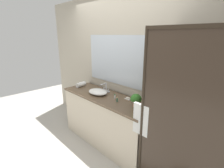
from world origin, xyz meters
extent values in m
plane|color=#B7B2A8|center=(0.00, 0.00, 0.00)|extent=(8.00, 8.00, 0.00)
cube|color=#B2A893|center=(0.00, 0.34, 1.30)|extent=(4.40, 0.05, 2.60)
cube|color=#B2A893|center=(0.00, 0.32, 0.96)|extent=(1.80, 0.01, 0.11)
cube|color=silver|center=(0.00, 0.31, 1.48)|extent=(1.55, 0.01, 0.85)
cube|color=beige|center=(0.00, 0.01, 0.43)|extent=(1.80, 0.56, 0.87)
cube|color=brown|center=(0.00, 0.00, 0.89)|extent=(1.80, 0.58, 0.03)
cylinder|color=#2D2319|center=(0.95, -0.27, 1.00)|extent=(0.04, 0.04, 2.00)
cube|color=#2D2319|center=(1.45, -0.27, 1.98)|extent=(1.00, 0.04, 0.04)
cube|color=#382B21|center=(1.45, -0.27, 1.00)|extent=(0.96, 0.01, 1.96)
cube|color=#382B21|center=(0.95, 0.02, 1.00)|extent=(0.01, 0.57, 1.96)
cylinder|color=#2D2319|center=(0.93, -0.26, 1.10)|extent=(0.32, 0.02, 0.02)
cube|color=white|center=(0.93, -0.26, 0.92)|extent=(0.22, 0.04, 0.40)
ellipsoid|color=white|center=(-0.18, -0.02, 0.94)|extent=(0.38, 0.28, 0.08)
cube|color=silver|center=(-0.18, 0.17, 0.91)|extent=(0.17, 0.04, 0.02)
cylinder|color=silver|center=(-0.18, 0.17, 0.99)|extent=(0.02, 0.02, 0.14)
cylinder|color=silver|center=(-0.18, 0.11, 1.06)|extent=(0.02, 0.13, 0.02)
cylinder|color=silver|center=(-0.24, 0.17, 0.94)|extent=(0.02, 0.02, 0.04)
cylinder|color=silver|center=(-0.12, 0.17, 0.94)|extent=(0.02, 0.02, 0.04)
cylinder|color=#B77A51|center=(0.62, 0.03, 0.93)|extent=(0.09, 0.09, 0.05)
ellipsoid|color=#316F26|center=(0.62, 0.03, 1.02)|extent=(0.16, 0.16, 0.15)
cube|color=silver|center=(0.35, 0.17, 0.91)|extent=(0.10, 0.07, 0.01)
ellipsoid|color=silver|center=(0.35, 0.17, 0.92)|extent=(0.07, 0.04, 0.02)
cylinder|color=#4C7056|center=(0.30, -0.04, 0.93)|extent=(0.03, 0.03, 0.06)
cylinder|color=#9E895B|center=(0.30, -0.04, 0.97)|extent=(0.02, 0.02, 0.02)
cylinder|color=#4C7056|center=(0.77, -0.14, 0.94)|extent=(0.03, 0.03, 0.08)
cylinder|color=#2D6638|center=(0.77, -0.14, 0.99)|extent=(0.02, 0.02, 0.02)
cylinder|color=white|center=(0.19, 0.03, 0.93)|extent=(0.02, 0.02, 0.07)
cylinder|color=#2D6638|center=(0.19, 0.03, 0.97)|extent=(0.02, 0.02, 0.01)
cylinder|color=white|center=(-0.76, 0.01, 0.95)|extent=(0.12, 0.22, 0.09)
camera|label=1|loc=(2.00, -1.80, 1.92)|focal=26.98mm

